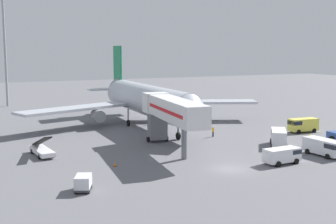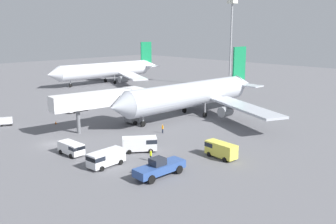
{
  "view_description": "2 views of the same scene",
  "coord_description": "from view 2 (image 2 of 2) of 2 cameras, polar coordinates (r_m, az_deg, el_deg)",
  "views": [
    {
      "loc": [
        -27.7,
        -41.85,
        13.5
      ],
      "look_at": [
        1.53,
        19.29,
        3.99
      ],
      "focal_mm": 48.23,
      "sensor_mm": 36.0,
      "label": 1
    },
    {
      "loc": [
        54.14,
        -27.24,
        18.3
      ],
      "look_at": [
        2.49,
        23.96,
        1.86
      ],
      "focal_mm": 39.56,
      "sensor_mm": 36.0,
      "label": 2
    }
  ],
  "objects": [
    {
      "name": "ground_plane",
      "position": [
        63.31,
        -17.3,
        -4.66
      ],
      "size": [
        300.0,
        300.0,
        0.0
      ],
      "primitive_type": "plane",
      "color": "slate"
    },
    {
      "name": "airplane_at_gate",
      "position": [
        78.97,
        3.84,
        2.75
      ],
      "size": [
        45.01,
        41.53,
        14.12
      ],
      "color": "#B7BCC6",
      "rests_on": "ground"
    },
    {
      "name": "jet_bridge",
      "position": [
        69.35,
        -9.79,
        1.76
      ],
      "size": [
        5.37,
        18.14,
        7.14
      ],
      "color": "silver",
      "rests_on": "ground"
    },
    {
      "name": "pushback_tug",
      "position": [
        47.25,
        -1.32,
        -8.57
      ],
      "size": [
        2.73,
        7.28,
        2.49
      ],
      "color": "#2D4C8E",
      "rests_on": "ground"
    },
    {
      "name": "belt_loader_truck",
      "position": [
        85.76,
        -13.63,
        0.56
      ],
      "size": [
        2.39,
        6.03,
        2.93
      ],
      "color": "white",
      "rests_on": "ground"
    },
    {
      "name": "service_van_outer_left",
      "position": [
        51.18,
        -9.64,
        -6.96
      ],
      "size": [
        2.63,
        5.4,
        2.12
      ],
      "color": "silver",
      "rests_on": "ground"
    },
    {
      "name": "service_van_mid_left",
      "position": [
        56.4,
        -4.24,
        -4.85
      ],
      "size": [
        4.66,
        5.31,
        2.28
      ],
      "color": "white",
      "rests_on": "ground"
    },
    {
      "name": "service_van_far_left",
      "position": [
        56.73,
        -14.63,
        -5.37
      ],
      "size": [
        4.52,
        2.32,
        1.86
      ],
      "color": "white",
      "rests_on": "ground"
    },
    {
      "name": "service_van_far_right",
      "position": [
        54.25,
        8.06,
        -5.68
      ],
      "size": [
        5.01,
        2.36,
        2.25
      ],
      "color": "#E5DB4C",
      "rests_on": "ground"
    },
    {
      "name": "baggage_cart_mid_center",
      "position": [
        77.94,
        -23.67,
        -1.3
      ],
      "size": [
        2.21,
        2.65,
        1.52
      ],
      "color": "#38383D",
      "rests_on": "ground"
    },
    {
      "name": "ground_crew_worker_foreground",
      "position": [
        66.15,
        -0.84,
        -2.55
      ],
      "size": [
        0.36,
        0.36,
        1.64
      ],
      "color": "#1E2333",
      "rests_on": "ground"
    },
    {
      "name": "ground_crew_worker_midground",
      "position": [
        52.51,
        -2.67,
        -6.65
      ],
      "size": [
        0.43,
        0.43,
        1.67
      ],
      "color": "#1E2333",
      "rests_on": "ground"
    },
    {
      "name": "safety_cone_alpha",
      "position": [
        75.88,
        -16.9,
        -1.56
      ],
      "size": [
        0.38,
        0.38,
        0.58
      ],
      "color": "black",
      "rests_on": "ground"
    },
    {
      "name": "airplane_background",
      "position": [
        128.46,
        -9.2,
        6.41
      ],
      "size": [
        43.88,
        43.04,
        13.55
      ],
      "color": "silver",
      "rests_on": "ground"
    },
    {
      "name": "apron_light_mast",
      "position": [
        120.49,
        9.74,
        12.66
      ],
      "size": [
        2.4,
        2.4,
        26.86
      ],
      "color": "#93969B",
      "rests_on": "ground"
    }
  ]
}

